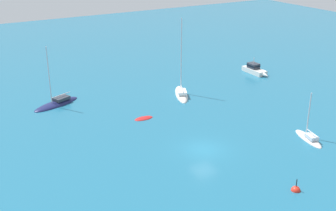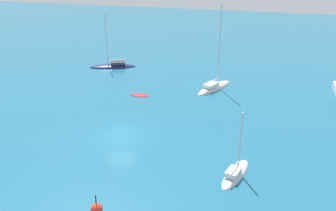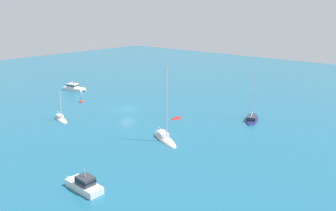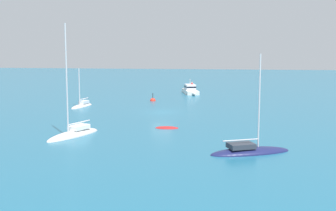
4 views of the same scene
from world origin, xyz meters
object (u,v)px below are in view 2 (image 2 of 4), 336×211
Objects in this scene: yacht at (113,67)px; ketch at (235,174)px; sloop at (214,87)px; channel_buoy at (97,209)px; rib at (140,95)px.

yacht reaches higher than ketch.
ketch is at bearing -140.91° from sloop.
ketch is at bearing -142.42° from channel_buoy.
channel_buoy is (-11.94, 30.41, -0.08)m from yacht.
ketch is 3.58× the size of channel_buoy.
channel_buoy is at bearing 142.57° from ketch.
ketch is 19.01m from rib.
channel_buoy is (8.63, 6.64, -0.10)m from ketch.
sloop is 1.99× the size of ketch.
sloop reaches higher than rib.
yacht is 3.50× the size of rib.
channel_buoy is (-4.25, 20.62, 0.01)m from rib.
sloop is 7.13× the size of channel_buoy.
channel_buoy is at bearing -78.52° from rib.
channel_buoy is (4.03, 25.38, -0.13)m from sloop.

